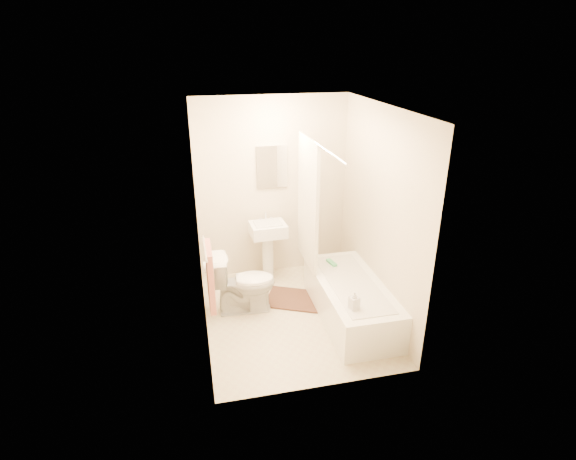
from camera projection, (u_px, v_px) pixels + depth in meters
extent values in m
plane|color=beige|center=(293.00, 316.00, 5.30)|extent=(2.40, 2.40, 0.00)
plane|color=white|center=(294.00, 108.00, 4.37)|extent=(2.40, 2.40, 0.00)
cube|color=beige|center=(272.00, 189.00, 5.91)|extent=(2.00, 0.02, 2.40)
cube|color=beige|center=(199.00, 230.00, 4.63)|extent=(0.02, 2.40, 2.40)
cube|color=beige|center=(380.00, 214.00, 5.04)|extent=(0.02, 2.40, 2.40)
cube|color=white|center=(272.00, 167.00, 5.78)|extent=(0.40, 0.03, 0.55)
cylinder|color=silver|center=(319.00, 145.00, 4.67)|extent=(0.03, 1.70, 0.03)
cube|color=silver|center=(308.00, 203.00, 5.34)|extent=(0.04, 0.80, 1.55)
cylinder|color=silver|center=(205.00, 248.00, 4.45)|extent=(0.02, 0.60, 0.02)
cube|color=#CC7266|center=(210.00, 276.00, 4.59)|extent=(0.06, 0.45, 0.66)
cylinder|color=white|center=(208.00, 267.00, 4.95)|extent=(0.11, 0.12, 0.12)
imported|color=white|center=(244.00, 283.00, 5.30)|extent=(0.76, 0.45, 0.72)
cube|color=#47261B|center=(294.00, 299.00, 5.62)|extent=(0.82, 0.74, 0.02)
imported|color=silver|center=(354.00, 301.00, 4.59)|extent=(0.11, 0.11, 0.20)
cube|color=#48B76E|center=(332.00, 263.00, 5.54)|extent=(0.09, 0.19, 0.04)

